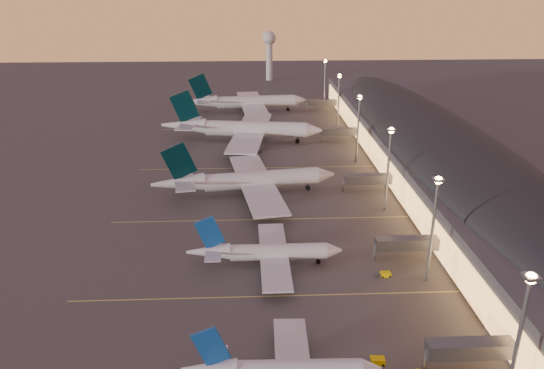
{
  "coord_description": "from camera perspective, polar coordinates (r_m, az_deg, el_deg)",
  "views": [
    {
      "loc": [
        -4.86,
        -105.13,
        65.91
      ],
      "look_at": [
        2.0,
        45.0,
        7.0
      ],
      "focal_mm": 35.0,
      "sensor_mm": 36.0,
      "label": 1
    }
  ],
  "objects": [
    {
      "name": "lane_markings",
      "position": [
        159.47,
        -0.64,
        -3.01
      ],
      "size": [
        90.0,
        180.36,
        0.0
      ],
      "color": "#D8C659",
      "rests_on": "ground"
    },
    {
      "name": "airliner_wide_mid",
      "position": [
        227.12,
        -3.3,
        5.99
      ],
      "size": [
        69.12,
        63.51,
        22.12
      ],
      "rotation": [
        0.0,
        0.0,
        -0.13
      ],
      "color": "silver",
      "rests_on": "ground"
    },
    {
      "name": "baggage_tug_b",
      "position": [
        103.73,
        10.98,
        -18.13
      ],
      "size": [
        4.11,
        2.0,
        1.19
      ],
      "rotation": [
        0.0,
        0.0,
        -0.08
      ],
      "color": "#F0CE00",
      "rests_on": "ground"
    },
    {
      "name": "ground",
      "position": [
        124.18,
        0.03,
        -10.65
      ],
      "size": [
        700.0,
        700.0,
        0.0
      ],
      "primitive_type": "plane",
      "color": "#484543"
    },
    {
      "name": "baggage_tug_c",
      "position": [
        129.53,
        11.92,
        -9.45
      ],
      "size": [
        3.74,
        1.83,
        1.08
      ],
      "rotation": [
        0.0,
        0.0,
        0.08
      ],
      "color": "#F0CE00",
      "rests_on": "ground"
    },
    {
      "name": "airliner_wide_far",
      "position": [
        278.94,
        -2.91,
        8.84
      ],
      "size": [
        65.26,
        59.69,
        20.87
      ],
      "rotation": [
        0.0,
        0.0,
        0.09
      ],
      "color": "silver",
      "rests_on": "ground"
    },
    {
      "name": "airliner_narrow_north",
      "position": [
        129.92,
        -0.75,
        -7.31
      ],
      "size": [
        37.8,
        33.61,
        13.56
      ],
      "rotation": [
        0.0,
        0.0,
        0.0
      ],
      "color": "silver",
      "rests_on": "ground"
    },
    {
      "name": "light_masts",
      "position": [
        181.53,
        10.54,
        5.59
      ],
      "size": [
        2.2,
        217.2,
        25.9
      ],
      "color": "gray",
      "rests_on": "ground"
    },
    {
      "name": "terminal_building",
      "position": [
        198.12,
        17.22,
        3.67
      ],
      "size": [
        56.35,
        255.0,
        17.46
      ],
      "color": "#444449",
      "rests_on": "ground"
    },
    {
      "name": "airliner_wide_near",
      "position": [
        170.48,
        -2.82,
        0.41
      ],
      "size": [
        59.64,
        54.91,
        19.11
      ],
      "rotation": [
        0.0,
        0.0,
        0.15
      ],
      "color": "silver",
      "rests_on": "ground"
    },
    {
      "name": "radar_tower",
      "position": [
        368.08,
        -0.29,
        14.53
      ],
      "size": [
        9.0,
        9.0,
        32.5
      ],
      "color": "silver",
      "rests_on": "ground"
    }
  ]
}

